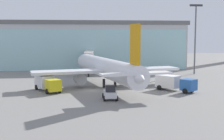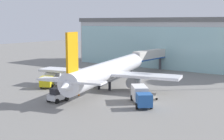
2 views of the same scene
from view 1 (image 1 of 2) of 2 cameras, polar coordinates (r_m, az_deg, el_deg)
The scene contains 11 objects.
ground at distance 55.48m, azimuth -3.41°, elevation -3.74°, with size 240.00×240.00×0.00m, color gray.
terminal_building at distance 95.05m, azimuth -4.32°, elevation 4.63°, with size 58.58×15.26×14.08m.
jet_bridge at distance 82.52m, azimuth -4.17°, elevation 2.51°, with size 2.96×13.50×5.68m.
apron_light_mast at distance 81.71m, azimuth 15.00°, elevation 6.61°, with size 3.20×0.40×17.51m.
airplane at distance 60.22m, azimuth -1.05°, elevation 0.32°, with size 28.72×36.00×11.38m.
catering_truck at distance 55.68m, azimuth -11.80°, elevation -2.30°, with size 5.33×7.49×2.65m.
fuel_truck at distance 55.72m, azimuth 11.32°, elevation -2.28°, with size 6.39×7.00×2.65m.
baggage_cart at distance 58.99m, azimuth 9.93°, elevation -2.74°, with size 3.12×2.28×1.50m.
pushback_tug at distance 47.16m, azimuth -0.37°, elevation -4.29°, with size 2.18×3.22×2.30m.
safety_cone_nose at distance 52.45m, azimuth -0.84°, elevation -4.00°, with size 0.36×0.36×0.55m, color orange.
safety_cone_wingtip at distance 63.39m, azimuth -12.88°, elevation -2.39°, with size 0.36×0.36×0.55m, color orange.
Camera 1 is at (-1.93, -54.63, 9.52)m, focal length 50.00 mm.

